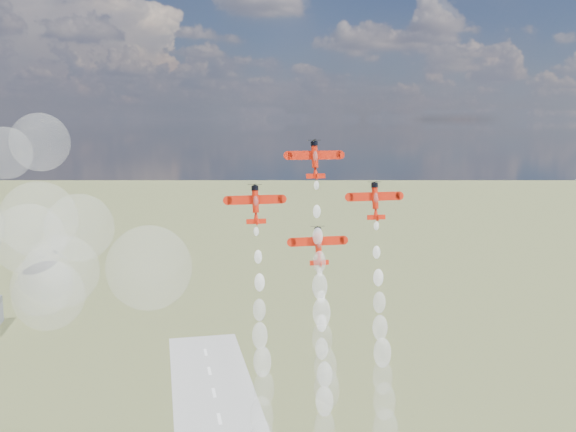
{
  "coord_description": "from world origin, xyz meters",
  "views": [
    {
      "loc": [
        -17.07,
        -120.51,
        98.8
      ],
      "look_at": [
        8.43,
        -0.52,
        79.33
      ],
      "focal_mm": 38.0,
      "sensor_mm": 36.0,
      "label": 1
    }
  ],
  "objects_px": {
    "plane_right": "(375,200)",
    "plane_slot": "(318,245)",
    "plane_lead": "(315,159)",
    "plane_left": "(255,203)"
  },
  "relations": [
    {
      "from": "plane_lead",
      "to": "plane_left",
      "type": "xyz_separation_m",
      "value": [
        -12.7,
        -1.7,
        -8.72
      ]
    },
    {
      "from": "plane_left",
      "to": "plane_slot",
      "type": "bearing_deg",
      "value": -7.64
    },
    {
      "from": "plane_left",
      "to": "plane_right",
      "type": "relative_size",
      "value": 1.0
    },
    {
      "from": "plane_right",
      "to": "plane_lead",
      "type": "bearing_deg",
      "value": 172.36
    },
    {
      "from": "plane_right",
      "to": "plane_slot",
      "type": "relative_size",
      "value": 1.0
    },
    {
      "from": "plane_right",
      "to": "plane_slot",
      "type": "xyz_separation_m",
      "value": [
        -12.7,
        -1.7,
        -8.72
      ]
    },
    {
      "from": "plane_lead",
      "to": "plane_left",
      "type": "distance_m",
      "value": 15.5
    },
    {
      "from": "plane_right",
      "to": "plane_left",
      "type": "bearing_deg",
      "value": 180.0
    },
    {
      "from": "plane_lead",
      "to": "plane_left",
      "type": "relative_size",
      "value": 1.0
    },
    {
      "from": "plane_right",
      "to": "plane_slot",
      "type": "height_order",
      "value": "plane_right"
    }
  ]
}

